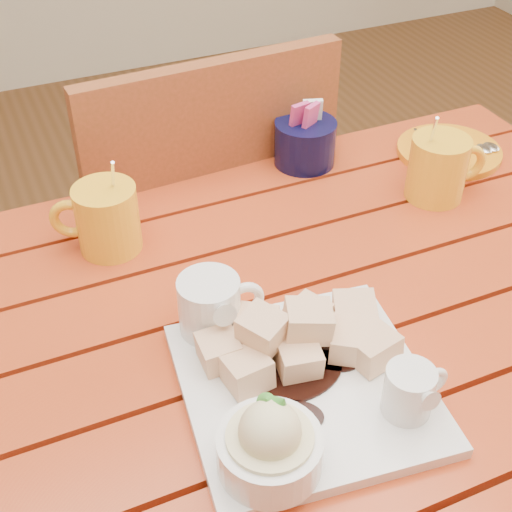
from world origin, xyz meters
name	(u,v)px	position (x,y,z in m)	size (l,w,h in m)	color
table	(283,383)	(0.00, 0.00, 0.64)	(1.20, 0.79, 0.75)	#AD2E16
dessert_plate	(300,388)	(-0.04, -0.12, 0.78)	(0.30, 0.30, 0.11)	white
coffee_mug_left	(105,218)	(-0.16, 0.25, 0.80)	(0.12, 0.09, 0.15)	yellow
coffee_mug_right	(439,167)	(0.34, 0.17, 0.80)	(0.13, 0.09, 0.15)	yellow
cream_pitcher	(212,308)	(-0.09, 0.02, 0.80)	(0.11, 0.09, 0.09)	white
sugar_caddy	(305,141)	(0.20, 0.34, 0.79)	(0.10, 0.10, 0.11)	black
orange_saucer	(450,151)	(0.44, 0.26, 0.76)	(0.17, 0.17, 0.02)	orange
chair_far	(196,239)	(0.05, 0.50, 0.52)	(0.46, 0.46, 0.93)	brown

